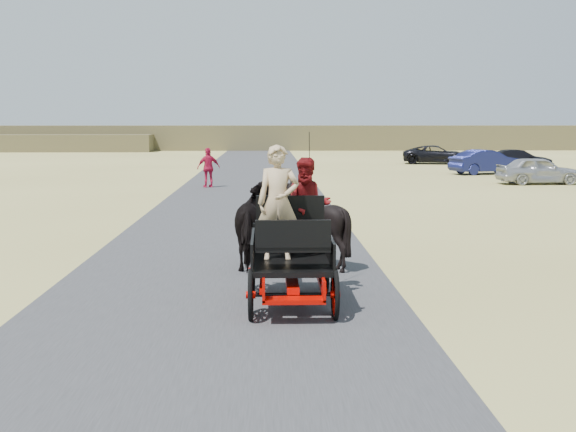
{
  "coord_description": "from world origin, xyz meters",
  "views": [
    {
      "loc": [
        0.76,
        -10.64,
        2.89
      ],
      "look_at": [
        1.15,
        2.13,
        1.2
      ],
      "focal_mm": 45.0,
      "sensor_mm": 36.0,
      "label": 1
    }
  ],
  "objects_px": {
    "horse_right": "(314,224)",
    "car_d": "(436,155)",
    "car_c": "(519,160)",
    "horse_left": "(258,224)",
    "car_a": "(538,170)",
    "carriage": "(291,282)",
    "pedestrian": "(209,168)",
    "car_b": "(486,162)"
  },
  "relations": [
    {
      "from": "horse_right",
      "to": "car_d",
      "type": "distance_m",
      "value": 35.67
    },
    {
      "from": "car_d",
      "to": "horse_left",
      "type": "bearing_deg",
      "value": 173.28
    },
    {
      "from": "horse_left",
      "to": "pedestrian",
      "type": "distance_m",
      "value": 17.35
    },
    {
      "from": "car_a",
      "to": "car_c",
      "type": "xyz_separation_m",
      "value": [
        2.52,
        9.75,
        -0.04
      ]
    },
    {
      "from": "pedestrian",
      "to": "horse_right",
      "type": "bearing_deg",
      "value": 80.93
    },
    {
      "from": "pedestrian",
      "to": "horse_left",
      "type": "bearing_deg",
      "value": 77.37
    },
    {
      "from": "horse_left",
      "to": "horse_right",
      "type": "bearing_deg",
      "value": -180.0
    },
    {
      "from": "horse_left",
      "to": "car_a",
      "type": "xyz_separation_m",
      "value": [
        12.61,
        18.44,
        -0.21
      ]
    },
    {
      "from": "carriage",
      "to": "car_b",
      "type": "relative_size",
      "value": 0.6
    },
    {
      "from": "carriage",
      "to": "horse_right",
      "type": "xyz_separation_m",
      "value": [
        0.55,
        3.0,
        0.49
      ]
    },
    {
      "from": "horse_left",
      "to": "car_a",
      "type": "bearing_deg",
      "value": -124.38
    },
    {
      "from": "car_a",
      "to": "car_b",
      "type": "xyz_separation_m",
      "value": [
        -0.48,
        6.28,
        0.03
      ]
    },
    {
      "from": "carriage",
      "to": "horse_left",
      "type": "xyz_separation_m",
      "value": [
        -0.55,
        3.0,
        0.49
      ]
    },
    {
      "from": "car_b",
      "to": "horse_right",
      "type": "bearing_deg",
      "value": 138.09
    },
    {
      "from": "car_c",
      "to": "pedestrian",
      "type": "bearing_deg",
      "value": 121.84
    },
    {
      "from": "horse_left",
      "to": "car_d",
      "type": "height_order",
      "value": "horse_left"
    },
    {
      "from": "horse_left",
      "to": "pedestrian",
      "type": "relative_size",
      "value": 1.16
    },
    {
      "from": "horse_right",
      "to": "horse_left",
      "type": "bearing_deg",
      "value": 0.0
    },
    {
      "from": "carriage",
      "to": "pedestrian",
      "type": "bearing_deg",
      "value": 98.17
    },
    {
      "from": "horse_right",
      "to": "car_b",
      "type": "relative_size",
      "value": 0.42
    },
    {
      "from": "horse_left",
      "to": "car_b",
      "type": "xyz_separation_m",
      "value": [
        12.13,
        24.72,
        -0.19
      ]
    },
    {
      "from": "car_a",
      "to": "car_d",
      "type": "relative_size",
      "value": 0.84
    },
    {
      "from": "horse_left",
      "to": "horse_right",
      "type": "relative_size",
      "value": 1.18
    },
    {
      "from": "horse_left",
      "to": "car_a",
      "type": "height_order",
      "value": "horse_left"
    },
    {
      "from": "car_a",
      "to": "car_d",
      "type": "distance_m",
      "value": 15.7
    },
    {
      "from": "pedestrian",
      "to": "car_d",
      "type": "height_order",
      "value": "pedestrian"
    },
    {
      "from": "carriage",
      "to": "car_c",
      "type": "bearing_deg",
      "value": 64.94
    },
    {
      "from": "pedestrian",
      "to": "car_d",
      "type": "distance_m",
      "value": 21.91
    },
    {
      "from": "pedestrian",
      "to": "car_b",
      "type": "bearing_deg",
      "value": -172.93
    },
    {
      "from": "pedestrian",
      "to": "car_b",
      "type": "relative_size",
      "value": 0.43
    },
    {
      "from": "car_c",
      "to": "horse_left",
      "type": "bearing_deg",
      "value": 151.43
    },
    {
      "from": "pedestrian",
      "to": "car_a",
      "type": "xyz_separation_m",
      "value": [
        14.96,
        1.25,
        -0.23
      ]
    },
    {
      "from": "car_b",
      "to": "car_d",
      "type": "bearing_deg",
      "value": -14.49
    },
    {
      "from": "horse_left",
      "to": "horse_right",
      "type": "distance_m",
      "value": 1.1
    },
    {
      "from": "carriage",
      "to": "car_d",
      "type": "xyz_separation_m",
      "value": [
        11.03,
        37.1,
        0.26
      ]
    },
    {
      "from": "carriage",
      "to": "horse_right",
      "type": "distance_m",
      "value": 3.09
    },
    {
      "from": "car_a",
      "to": "horse_right",
      "type": "bearing_deg",
      "value": 145.82
    },
    {
      "from": "car_a",
      "to": "car_c",
      "type": "height_order",
      "value": "car_a"
    },
    {
      "from": "carriage",
      "to": "car_d",
      "type": "bearing_deg",
      "value": 73.44
    },
    {
      "from": "horse_right",
      "to": "car_d",
      "type": "xyz_separation_m",
      "value": [
        10.48,
        34.1,
        -0.23
      ]
    },
    {
      "from": "car_c",
      "to": "car_d",
      "type": "distance_m",
      "value": 6.9
    },
    {
      "from": "pedestrian",
      "to": "car_c",
      "type": "bearing_deg",
      "value": -168.23
    }
  ]
}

